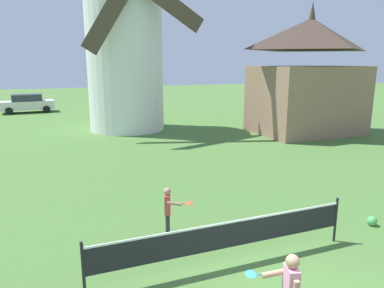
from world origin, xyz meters
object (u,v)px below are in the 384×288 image
stray_ball (372,221)px  chapel (308,78)px  parked_car_cream (27,103)px  player_far (168,208)px  windmill (124,29)px  tennis_net (227,235)px

stray_ball → chapel: 13.41m
parked_car_cream → player_far: bearing=-80.2°
player_far → chapel: size_ratio=0.16×
player_far → chapel: chapel is taller
stray_ball → parked_car_cream: parked_car_cream is taller
windmill → player_far: (-1.96, -14.79, -5.49)m
parked_car_cream → tennis_net: bearing=-79.4°
tennis_net → stray_ball: 4.49m
parked_car_cream → chapel: size_ratio=0.57×
tennis_net → chapel: (11.11, 11.51, 2.59)m
stray_ball → chapel: size_ratio=0.03×
player_far → stray_ball: 5.40m
tennis_net → parked_car_cream: bearing=100.6°
windmill → tennis_net: (-1.25, -16.60, -5.49)m
player_far → tennis_net: bearing=-68.8°
player_far → parked_car_cream: bearing=99.8°
player_far → stray_ball: bearing=-16.3°
tennis_net → chapel: size_ratio=0.77×
tennis_net → player_far: (-0.70, 1.81, 0.00)m
tennis_net → player_far: size_ratio=4.81×
windmill → player_far: bearing=-97.5°
tennis_net → stray_ball: (4.45, 0.31, -0.56)m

